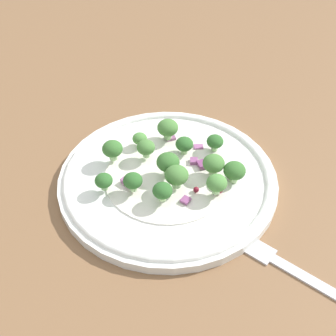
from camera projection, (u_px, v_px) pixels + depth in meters
The scene contains 27 objects.
ground_plane at pixel (173, 179), 60.79cm from camera, with size 180.00×180.00×2.00cm, color brown.
plate at pixel (168, 179), 58.16cm from camera, with size 27.63×27.63×1.70cm.
dressing_pool at pixel (168, 176), 57.86cm from camera, with size 16.02×16.02×0.20cm, color white.
broccoli_floret_0 at pixel (217, 183), 53.83cm from camera, with size 2.48×2.48×2.51cm.
broccoli_floret_1 at pixel (133, 181), 54.35cm from camera, with size 2.35×2.35×2.38cm.
broccoli_floret_2 at pixel (177, 176), 54.49cm from camera, with size 2.86×2.86×2.89cm.
broccoli_floret_3 at pixel (169, 163), 56.36cm from camera, with size 2.87×2.87×2.90cm.
broccoli_floret_4 at pixel (215, 142), 60.34cm from camera, with size 2.22×2.22×2.25cm.
broccoli_floret_5 at pixel (147, 146), 58.96cm from camera, with size 2.36×2.36×2.39cm.
broccoli_floret_6 at pixel (162, 191), 53.04cm from camera, with size 2.35×2.35×2.38cm.
broccoli_floret_7 at pixel (168, 128), 61.67cm from camera, with size 2.84×2.84×2.87cm.
broccoli_floret_8 at pixel (235, 169), 56.32cm from camera, with size 2.74×2.74×2.77cm.
broccoli_floret_9 at pixel (104, 181), 54.77cm from camera, with size 2.16×2.16×2.19cm.
broccoli_floret_10 at pixel (112, 149), 58.32cm from camera, with size 2.64×2.64×2.67cm.
broccoli_floret_11 at pixel (214, 163), 56.60cm from camera, with size 2.74×2.74×2.77cm.
broccoli_floret_12 at pixel (184, 144), 59.94cm from camera, with size 2.33×2.33×2.35cm.
broccoli_floret_13 at pixel (140, 139), 61.11cm from camera, with size 1.96×1.96×1.98cm.
cranberry_0 at pixel (132, 184), 55.99cm from camera, with size 0.95×0.95×0.95cm, color maroon.
cranberry_1 at pixel (220, 190), 55.13cm from camera, with size 0.76×0.76×0.76cm, color maroon.
cranberry_2 at pixel (196, 190), 55.45cm from camera, with size 0.70×0.70×0.70cm, color maroon.
onion_bit_0 at pixel (194, 161), 59.41cm from camera, with size 0.98×1.02×0.60cm, color #934C84.
onion_bit_1 at pixel (126, 181), 56.41cm from camera, with size 0.84×1.22×0.59cm, color #A35B93.
onion_bit_2 at pixel (198, 147), 61.80cm from camera, with size 1.26×0.92×0.36cm, color #A35B93.
onion_bit_3 at pixel (171, 138), 63.04cm from camera, with size 1.01×1.23×0.44cm, color #A35B93.
onion_bit_4 at pixel (203, 164), 58.75cm from camera, with size 1.26×1.37×0.48cm, color #843D75.
onion_bit_5 at pixel (186, 200), 54.31cm from camera, with size 1.08×0.98×0.31cm, color #934C84.
fork at pixel (310, 280), 48.00cm from camera, with size 7.61×18.21×0.50cm.
Camera 1 is at (-41.08, -14.14, 41.55)cm, focal length 49.14 mm.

